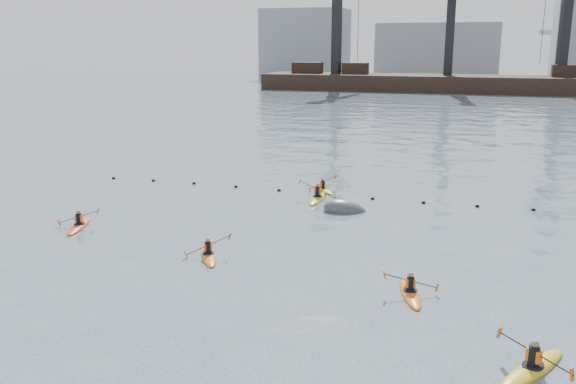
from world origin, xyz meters
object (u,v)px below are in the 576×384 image
kayaker_3 (318,198)px  kayaker_0 (208,255)px  kayaker_1 (533,368)px  kayaker_2 (79,225)px  kayaker_5 (323,189)px  kayaker_4 (410,292)px  mooring_buoy (345,211)px

kayaker_3 → kayaker_0: bearing=-102.5°
kayaker_0 → kayaker_1: bearing=-55.5°
kayaker_0 → kayaker_3: bearing=49.5°
kayaker_0 → kayaker_2: size_ratio=0.91×
kayaker_5 → kayaker_0: bearing=-135.0°
kayaker_0 → kayaker_2: kayaker_0 is taller
kayaker_4 → kayaker_0: bearing=-25.7°
kayaker_1 → mooring_buoy: size_ratio=1.33×
kayaker_1 → kayaker_5: size_ratio=1.28×
kayaker_0 → kayaker_4: 9.02m
kayaker_5 → mooring_buoy: bearing=-99.0°
kayaker_1 → mooring_buoy: kayaker_1 is taller
kayaker_1 → mooring_buoy: bearing=151.0°
kayaker_0 → kayaker_1: kayaker_0 is taller
kayaker_0 → kayaker_5: kayaker_0 is taller
kayaker_5 → mooring_buoy: kayaker_5 is taller
kayaker_5 → kayaker_4: bearing=-102.3°
kayaker_0 → kayaker_3: (1.96, 11.21, 0.01)m
kayaker_2 → kayaker_4: kayaker_2 is taller
kayaker_2 → kayaker_3: (10.07, 9.16, 0.01)m
kayaker_2 → kayaker_0: bearing=-32.3°
kayaker_3 → kayaker_4: 14.47m
kayaker_5 → kayaker_3: bearing=-120.9°
kayaker_0 → kayaker_4: bearing=-40.0°
kayaker_3 → kayaker_2: bearing=-140.4°
kayaker_3 → mooring_buoy: kayaker_3 is taller
kayaker_2 → kayaker_3: kayaker_3 is taller
kayaker_4 → kayaker_5: size_ratio=1.22×
mooring_buoy → kayaker_0: bearing=-114.2°
kayaker_4 → kayaker_5: 16.66m
kayaker_3 → kayaker_4: bearing=-64.0°
kayaker_2 → kayaker_3: bearing=24.2°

